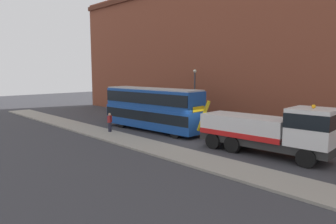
{
  "coord_description": "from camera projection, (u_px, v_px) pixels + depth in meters",
  "views": [
    {
      "loc": [
        16.0,
        -18.81,
        5.71
      ],
      "look_at": [
        -4.13,
        0.24,
        2.0
      ],
      "focal_mm": 33.24,
      "sensor_mm": 36.0,
      "label": 1
    }
  ],
  "objects": [
    {
      "name": "ground_plane",
      "position": [
        201.0,
        142.0,
        25.09
      ],
      "size": [
        120.0,
        120.0,
        0.0
      ],
      "primitive_type": "plane",
      "color": "#38383D"
    },
    {
      "name": "near_kerb",
      "position": [
        163.0,
        150.0,
        22.22
      ],
      "size": [
        60.0,
        2.8,
        0.15
      ],
      "primitive_type": "cube",
      "color": "gray",
      "rests_on": "ground_plane"
    },
    {
      "name": "building_facade",
      "position": [
        257.0,
        45.0,
        29.5
      ],
      "size": [
        60.0,
        1.5,
        16.0
      ],
      "color": "brown",
      "rests_on": "ground_plane"
    },
    {
      "name": "recovery_tow_truck",
      "position": [
        270.0,
        130.0,
        20.88
      ],
      "size": [
        10.21,
        3.22,
        3.67
      ],
      "rotation": [
        0.0,
        0.0,
        0.07
      ],
      "color": "#2D2D2D",
      "rests_on": "ground_plane"
    },
    {
      "name": "double_decker_bus",
      "position": [
        152.0,
        107.0,
        29.5
      ],
      "size": [
        11.16,
        3.26,
        4.06
      ],
      "rotation": [
        0.0,
        0.0,
        0.07
      ],
      "color": "#19479E",
      "rests_on": "ground_plane"
    },
    {
      "name": "pedestrian_onlooker",
      "position": [
        110.0,
        123.0,
        28.36
      ],
      "size": [
        0.4,
        0.47,
        1.71
      ],
      "rotation": [
        0.0,
        0.0,
        0.43
      ],
      "color": "#232333",
      "rests_on": "near_kerb"
    },
    {
      "name": "street_lamp",
      "position": [
        195.0,
        92.0,
        32.89
      ],
      "size": [
        0.36,
        0.36,
        5.83
      ],
      "color": "#38383D",
      "rests_on": "ground_plane"
    }
  ]
}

